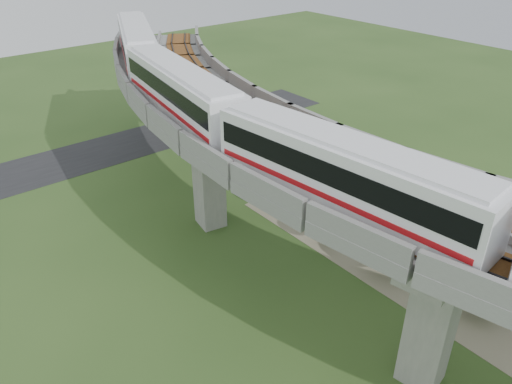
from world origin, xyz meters
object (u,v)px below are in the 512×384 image
car_dark (347,170)px  car_red (450,203)px  metro_train (283,120)px  car_white (426,258)px

car_dark → car_red: bearing=-175.1°
metro_train → car_dark: bearing=26.2°
car_white → car_red: size_ratio=0.96×
car_red → car_dark: bearing=163.0°
metro_train → car_white: bearing=-30.0°
car_red → car_dark: car_red is taller
car_red → car_white: bearing=-97.2°
metro_train → car_dark: size_ratio=15.21×
metro_train → car_dark: (16.15, 7.93, -11.68)m
car_white → car_dark: car_white is taller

